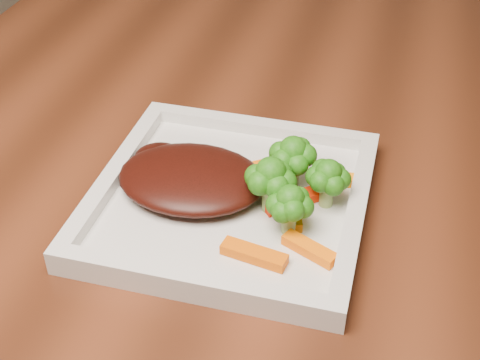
# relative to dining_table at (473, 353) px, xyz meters

# --- Properties ---
(dining_table) EXTENTS (1.60, 0.90, 0.75)m
(dining_table) POSITION_rel_dining_table_xyz_m (0.00, 0.00, 0.00)
(dining_table) COLOR #552613
(dining_table) RESTS_ON floor
(plate) EXTENTS (0.27, 0.27, 0.01)m
(plate) POSITION_rel_dining_table_xyz_m (-0.32, -0.20, 0.38)
(plate) COLOR silver
(plate) RESTS_ON dining_table
(steak) EXTENTS (0.15, 0.12, 0.03)m
(steak) POSITION_rel_dining_table_xyz_m (-0.36, -0.19, 0.40)
(steak) COLOR #380C08
(steak) RESTS_ON plate
(broccoli_0) EXTENTS (0.06, 0.06, 0.07)m
(broccoli_0) POSITION_rel_dining_table_xyz_m (-0.26, -0.16, 0.42)
(broccoli_0) COLOR #306711
(broccoli_0) RESTS_ON plate
(broccoli_1) EXTENTS (0.06, 0.06, 0.06)m
(broccoli_1) POSITION_rel_dining_table_xyz_m (-0.22, -0.18, 0.42)
(broccoli_1) COLOR #197413
(broccoli_1) RESTS_ON plate
(broccoli_2) EXTENTS (0.06, 0.06, 0.06)m
(broccoli_2) POSITION_rel_dining_table_xyz_m (-0.25, -0.23, 0.42)
(broccoli_2) COLOR #1F6310
(broccoli_2) RESTS_ON plate
(broccoli_3) EXTENTS (0.06, 0.06, 0.06)m
(broccoli_3) POSITION_rel_dining_table_xyz_m (-0.28, -0.20, 0.42)
(broccoli_3) COLOR #137213
(broccoli_3) RESTS_ON plate
(carrot_0) EXTENTS (0.06, 0.03, 0.01)m
(carrot_0) POSITION_rel_dining_table_xyz_m (-0.27, -0.28, 0.39)
(carrot_0) COLOR #E65C03
(carrot_0) RESTS_ON plate
(carrot_1) EXTENTS (0.06, 0.04, 0.01)m
(carrot_1) POSITION_rel_dining_table_xyz_m (-0.23, -0.26, 0.39)
(carrot_1) COLOR #FF6B04
(carrot_1) RESTS_ON plate
(carrot_3) EXTENTS (0.05, 0.02, 0.01)m
(carrot_3) POSITION_rel_dining_table_xyz_m (-0.21, -0.14, 0.39)
(carrot_3) COLOR orange
(carrot_3) RESTS_ON plate
(carrot_4) EXTENTS (0.06, 0.05, 0.01)m
(carrot_4) POSITION_rel_dining_table_xyz_m (-0.29, -0.14, 0.39)
(carrot_4) COLOR #FF6904
(carrot_4) RESTS_ON plate
(carrot_5) EXTENTS (0.03, 0.06, 0.01)m
(carrot_5) POSITION_rel_dining_table_xyz_m (-0.25, -0.21, 0.39)
(carrot_5) COLOR #D06F03
(carrot_5) RESTS_ON plate
(carrot_6) EXTENTS (0.05, 0.05, 0.01)m
(carrot_6) POSITION_rel_dining_table_xyz_m (-0.26, -0.19, 0.39)
(carrot_6) COLOR red
(carrot_6) RESTS_ON plate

